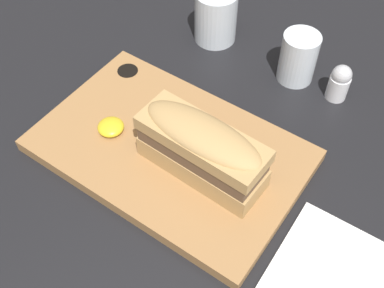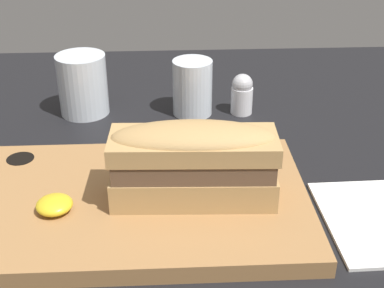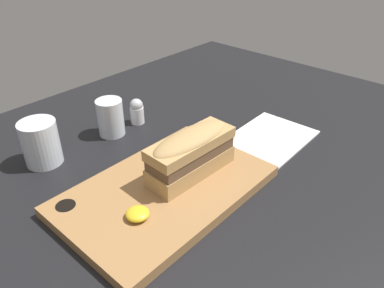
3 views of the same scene
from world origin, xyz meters
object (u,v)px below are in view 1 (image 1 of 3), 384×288
wine_glass (298,59)px  salt_shaker (339,82)px  napkin (354,286)px  serving_board (172,151)px  water_glass (216,19)px  sandwich (202,148)px

wine_glass → salt_shaker: (7.55, -0.29, -0.74)cm
salt_shaker → napkin: bearing=-61.7°
serving_board → water_glass: water_glass is taller
napkin → water_glass: bearing=143.0°
sandwich → wine_glass: (1.26, 25.90, -2.94)cm
water_glass → serving_board: bearing=-69.7°
serving_board → wine_glass: wine_glass is taller
sandwich → wine_glass: bearing=87.2°
water_glass → salt_shaker: water_glass is taller
water_glass → wine_glass: water_glass is taller
sandwich → napkin: (24.10, -2.77, -6.64)cm
water_glass → wine_glass: bearing=-3.6°
sandwich → water_glass: size_ratio=1.94×
wine_glass → salt_shaker: 7.60cm
wine_glass → serving_board: bearing=-105.5°
wine_glass → napkin: bearing=-51.4°
serving_board → salt_shaker: salt_shaker is taller
wine_glass → salt_shaker: size_ratio=1.34×
wine_glass → napkin: size_ratio=0.43×
sandwich → water_glass: 31.12cm
water_glass → sandwich: bearing=-60.4°
serving_board → water_glass: 27.99cm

